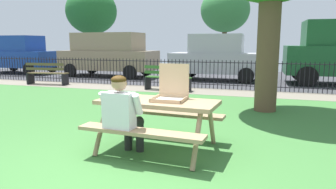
% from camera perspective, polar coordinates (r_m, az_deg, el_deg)
% --- Properties ---
extents(ground, '(28.00, 11.65, 0.02)m').
position_cam_1_polar(ground, '(5.63, -1.51, -7.36)').
color(ground, '#3D7436').
extents(cobblestone_walkway, '(28.00, 1.40, 0.01)m').
position_cam_1_polar(cobblestone_walkway, '(10.50, 7.71, 0.50)').
color(cobblestone_walkway, gray).
extents(street_asphalt, '(28.00, 7.52, 0.01)m').
position_cam_1_polar(street_asphalt, '(14.87, 10.72, 3.05)').
color(street_asphalt, '#38383D').
extents(picnic_table_foreground, '(1.89, 1.59, 0.79)m').
position_cam_1_polar(picnic_table_foreground, '(4.71, -1.95, -3.12)').
color(picnic_table_foreground, '#9E815E').
rests_on(picnic_table_foreground, ground).
extents(pizza_box_open, '(0.49, 0.50, 0.53)m').
position_cam_1_polar(pizza_box_open, '(4.71, 0.60, 0.60)').
color(pizza_box_open, tan).
rests_on(pizza_box_open, picnic_table_foreground).
extents(adult_at_table, '(0.62, 0.61, 1.19)m').
position_cam_1_polar(adult_at_table, '(4.39, -8.30, -3.33)').
color(adult_at_table, black).
rests_on(adult_at_table, ground).
extents(iron_fence_streetside, '(22.94, 0.03, 1.02)m').
position_cam_1_polar(iron_fence_streetside, '(11.11, 8.40, 3.70)').
color(iron_fence_streetside, black).
rests_on(iron_fence_streetside, ground).
extents(park_bench_left, '(1.63, 0.61, 0.85)m').
position_cam_1_polar(park_bench_left, '(13.03, -21.30, 3.54)').
color(park_bench_left, brown).
rests_on(park_bench_left, ground).
extents(park_bench_center, '(1.63, 0.57, 0.85)m').
position_cam_1_polar(park_bench_center, '(10.65, -0.07, 2.99)').
color(park_bench_center, '#326127').
rests_on(park_bench_center, ground).
extents(parked_car_far_left, '(3.92, 1.86, 1.98)m').
position_cam_1_polar(parked_car_far_left, '(18.48, -25.55, 6.69)').
color(parked_car_far_left, navy).
rests_on(parked_car_far_left, ground).
extents(parked_car_left, '(4.65, 2.05, 2.08)m').
position_cam_1_polar(parked_car_left, '(15.35, -10.83, 7.37)').
color(parked_car_left, '#947F61').
rests_on(parked_car_left, ground).
extents(parked_car_center, '(3.91, 1.86, 1.98)m').
position_cam_1_polar(parked_car_center, '(13.67, 8.85, 6.83)').
color(parked_car_center, '#B0AFB7').
rests_on(parked_car_center, ground).
extents(far_tree_left, '(3.51, 3.51, 5.36)m').
position_cam_1_polar(far_tree_left, '(23.03, -13.85, 14.53)').
color(far_tree_left, brown).
rests_on(far_tree_left, ground).
extents(far_tree_midleft, '(2.97, 2.97, 4.92)m').
position_cam_1_polar(far_tree_midleft, '(19.89, 10.43, 14.94)').
color(far_tree_midleft, brown).
rests_on(far_tree_midleft, ground).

